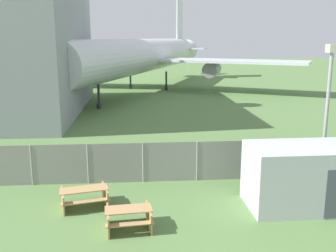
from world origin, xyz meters
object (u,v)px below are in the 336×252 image
picnic_bench_near_cabin (84,195)px  picnic_bench_open_grass (129,216)px  portable_cabin (305,177)px  airplane (144,56)px

picnic_bench_near_cabin → picnic_bench_open_grass: (1.80, -2.02, -0.01)m
portable_cabin → picnic_bench_near_cabin: size_ratio=2.10×
airplane → portable_cabin: size_ratio=10.46×
airplane → picnic_bench_open_grass: airplane is taller
airplane → picnic_bench_near_cabin: 35.44m
airplane → portable_cabin: (5.59, -35.74, -3.14)m
portable_cabin → picnic_bench_near_cabin: bearing=175.2°
airplane → portable_cabin: 36.31m
picnic_bench_open_grass → portable_cabin: bearing=11.1°
picnic_bench_near_cabin → picnic_bench_open_grass: 2.71m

